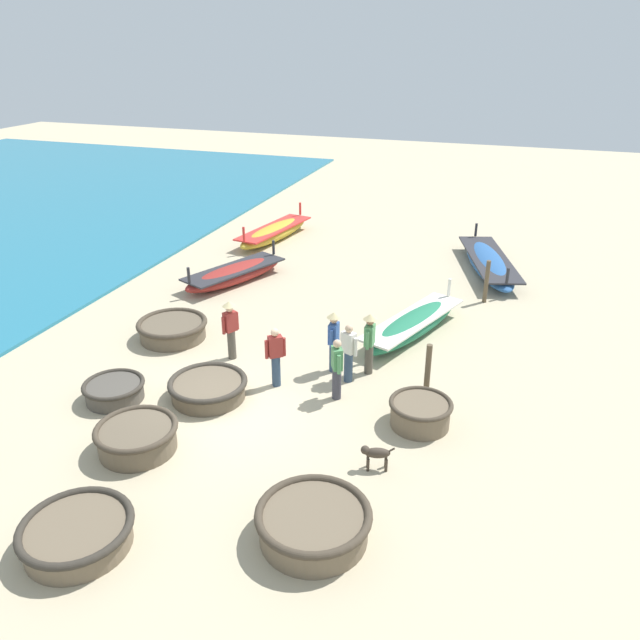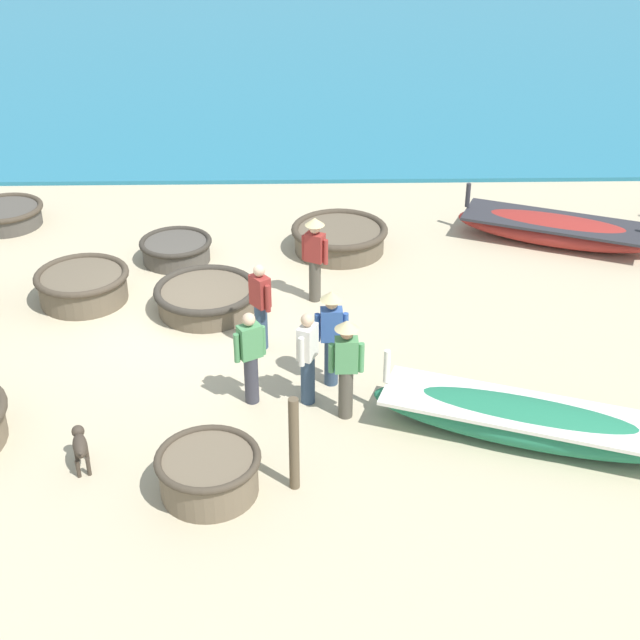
{
  "view_description": "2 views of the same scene",
  "coord_description": "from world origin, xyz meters",
  "views": [
    {
      "loc": [
        6.23,
        -11.18,
        8.06
      ],
      "look_at": [
        1.28,
        3.35,
        0.93
      ],
      "focal_mm": 35.0,
      "sensor_mm": 36.0,
      "label": 1
    },
    {
      "loc": [
        13.89,
        1.95,
        8.03
      ],
      "look_at": [
        1.73,
        2.2,
        1.03
      ],
      "focal_mm": 50.0,
      "sensor_mm": 36.0,
      "label": 2
    }
  ],
  "objects": [
    {
      "name": "fisherman_with_hat",
      "position": [
        2.46,
        1.13,
        0.84
      ],
      "size": [
        0.36,
        0.47,
        1.57
      ],
      "color": "#383842",
      "rests_on": "ground"
    },
    {
      "name": "long_boat_white_hull",
      "position": [
        3.51,
        5.16,
        0.32
      ],
      "size": [
        2.51,
        4.65,
        1.1
      ],
      "color": "#237551",
      "rests_on": "ground"
    },
    {
      "name": "fisherman_by_coracle",
      "position": [
        1.98,
        2.37,
        0.96
      ],
      "size": [
        0.36,
        0.53,
        1.67
      ],
      "color": "#2D425B",
      "rests_on": "ground"
    },
    {
      "name": "coracle_center",
      "position": [
        4.56,
        0.65,
        0.33
      ],
      "size": [
        1.43,
        1.43,
        0.62
      ],
      "color": "brown",
      "rests_on": "ground"
    },
    {
      "name": "mooring_post_inland",
      "position": [
        4.5,
        1.8,
        0.73
      ],
      "size": [
        0.14,
        0.14,
        1.45
      ],
      "primitive_type": "cylinder",
      "color": "brown",
      "rests_on": "ground"
    },
    {
      "name": "long_boat_red_hull",
      "position": [
        -3.24,
        7.29,
        0.31
      ],
      "size": [
        2.71,
        4.32,
        1.06
      ],
      "color": "maroon",
      "rests_on": "ground"
    },
    {
      "name": "fisherman_standing_left",
      "position": [
        2.87,
        2.56,
        0.96
      ],
      "size": [
        0.36,
        0.53,
        1.67
      ],
      "color": "#4C473D",
      "rests_on": "ground"
    },
    {
      "name": "coracle_nearest",
      "position": [
        -0.48,
        0.16,
        0.27
      ],
      "size": [
        1.91,
        1.91,
        0.49
      ],
      "color": "brown",
      "rests_on": "ground"
    },
    {
      "name": "coracle_far_right",
      "position": [
        3.45,
        -3.36,
        0.33
      ],
      "size": [
        2.05,
        2.05,
        0.6
      ],
      "color": "brown",
      "rests_on": "ground"
    },
    {
      "name": "fisherman_standing_right",
      "position": [
        0.85,
        1.22,
        0.84
      ],
      "size": [
        0.44,
        0.38,
        1.57
      ],
      "color": "#2D425B",
      "rests_on": "ground"
    },
    {
      "name": "long_boat_green_hull",
      "position": [
        5.12,
        11.37,
        0.31
      ],
      "size": [
        2.88,
        5.73,
        1.04
      ],
      "color": "#285693",
      "rests_on": "ground"
    },
    {
      "name": "fisherman_crouching",
      "position": [
        -0.82,
        2.16,
        0.96
      ],
      "size": [
        0.36,
        0.48,
        1.67
      ],
      "color": "#4C473D",
      "rests_on": "ground"
    },
    {
      "name": "fisherman_hauling",
      "position": [
        2.49,
        2.0,
        0.84
      ],
      "size": [
        0.49,
        0.34,
        1.57
      ],
      "color": "#2D425B",
      "rests_on": "ground"
    },
    {
      "name": "coracle_weathered",
      "position": [
        -2.57,
        -0.64,
        0.25
      ],
      "size": [
        1.47,
        1.47,
        0.47
      ],
      "color": "#4C473F",
      "rests_on": "ground"
    },
    {
      "name": "coracle_front_left",
      "position": [
        -0.31,
        -4.84,
        0.28
      ],
      "size": [
        1.95,
        1.95,
        0.52
      ],
      "color": "brown",
      "rests_on": "ground"
    },
    {
      "name": "long_boat_ochre_hull",
      "position": [
        -3.81,
        12.29,
        0.32
      ],
      "size": [
        1.88,
        4.85,
        1.11
      ],
      "color": "gold",
      "rests_on": "ground"
    },
    {
      "name": "ground_plane",
      "position": [
        0.0,
        0.0,
        0.0
      ],
      "size": [
        80.0,
        80.0,
        0.0
      ],
      "primitive_type": "plane",
      "color": "#BCAD8C"
    },
    {
      "name": "mooring_post_shoreline",
      "position": [
        5.27,
        8.3,
        0.71
      ],
      "size": [
        0.14,
        0.14,
        1.42
      ],
      "primitive_type": "cylinder",
      "color": "brown",
      "rests_on": "ground"
    },
    {
      "name": "coracle_beside_post",
      "position": [
        -0.9,
        -2.17,
        0.32
      ],
      "size": [
        1.75,
        1.75,
        0.59
      ],
      "color": "brown",
      "rests_on": "ground"
    },
    {
      "name": "dog",
      "position": [
        3.99,
        -1.18,
        0.37
      ],
      "size": [
        0.67,
        0.34,
        0.55
      ],
      "color": "#3D3328",
      "rests_on": "ground"
    },
    {
      "name": "coracle_far_left",
      "position": [
        -2.98,
        2.7,
        0.3
      ],
      "size": [
        2.01,
        2.01,
        0.55
      ],
      "color": "brown",
      "rests_on": "ground"
    }
  ]
}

